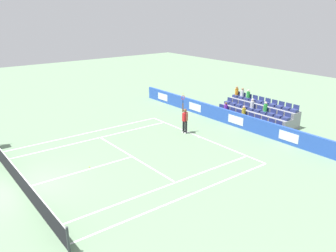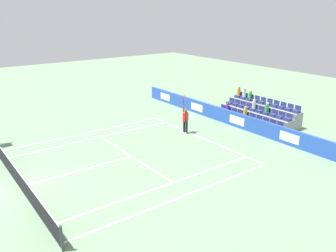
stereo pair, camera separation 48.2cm
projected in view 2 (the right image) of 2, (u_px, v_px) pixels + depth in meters
ground_plane at (20, 187)px, 17.21m from camera, size 80.00×80.00×0.00m
line_baseline at (201, 137)px, 23.89m from camera, size 10.97×0.10×0.01m
line_service at (131, 156)px, 20.80m from camera, size 8.23×0.10×0.01m
line_centre_service at (81, 170)px, 19.00m from camera, size 0.10×6.40×0.01m
line_singles_sideline_left at (95, 138)px, 23.68m from camera, size 0.10×11.89×0.01m
line_singles_sideline_right at (166, 185)px, 17.41m from camera, size 0.10×11.89×0.01m
line_doubles_sideline_left at (86, 133)px, 24.73m from camera, size 0.10×11.89×0.01m
line_doubles_sideline_right at (183, 196)px, 16.36m from camera, size 0.10×11.89×0.01m
line_centre_mark at (199, 137)px, 23.83m from camera, size 0.10×0.20×0.01m
sponsor_barrier at (238, 120)px, 25.76m from camera, size 22.54×0.22×1.09m
tennis_net at (18, 178)px, 17.05m from camera, size 11.97×0.10×1.07m
tennis_player at (185, 120)px, 24.39m from camera, size 0.53×0.38×2.85m
stadium_stand at (258, 115)px, 27.07m from camera, size 6.20×2.85×2.20m
loose_tennis_ball at (88, 166)px, 19.42m from camera, size 0.07×0.07×0.07m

